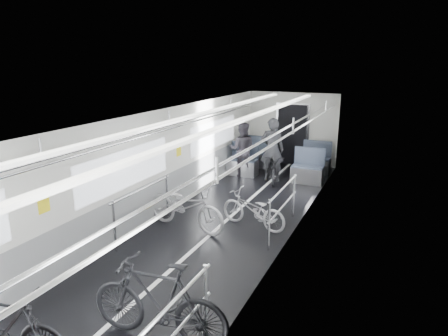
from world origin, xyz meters
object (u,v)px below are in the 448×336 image
object	(u,v)px
bike_left_mid	(4,328)
person_standing	(272,150)
bike_aisle	(274,168)
bike_left_far	(186,206)
bike_right_mid	(253,210)
person_seated	(242,149)
bike_right_near	(158,301)

from	to	relation	value
bike_left_mid	person_standing	size ratio (longest dim) A/B	0.89
bike_left_mid	bike_aisle	bearing A→B (deg)	-15.37
bike_aisle	bike_left_far	bearing A→B (deg)	-115.84
bike_right_mid	person_seated	world-z (taller)	person_seated
bike_right_near	bike_aisle	world-z (taller)	bike_right_near
bike_left_mid	bike_right_near	world-z (taller)	bike_right_near
bike_right_mid	person_seated	size ratio (longest dim) A/B	0.92
person_standing	bike_left_mid	bearing A→B (deg)	72.15
bike_right_near	person_standing	xyz separation A→B (m)	(-0.80, 7.22, 0.37)
bike_right_near	bike_aisle	xyz separation A→B (m)	(-0.69, 7.14, -0.14)
bike_left_mid	bike_aisle	size ratio (longest dim) A/B	1.04
bike_left_mid	bike_left_far	bearing A→B (deg)	-10.39
bike_left_far	person_standing	world-z (taller)	person_standing
bike_left_far	person_standing	bearing A→B (deg)	1.19
bike_left_far	bike_right_mid	size ratio (longest dim) A/B	1.27
person_standing	bike_left_far	bearing A→B (deg)	67.83
bike_left_far	bike_right_near	bearing A→B (deg)	-146.87
bike_right_mid	bike_aisle	xyz separation A→B (m)	(-0.56, 3.35, 0.02)
bike_aisle	person_standing	distance (m)	0.53
bike_left_mid	bike_right_near	bearing A→B (deg)	-62.47
bike_right_near	person_seated	world-z (taller)	person_seated
bike_left_mid	person_standing	distance (m)	8.33
person_seated	person_standing	bearing A→B (deg)	158.44
bike_left_far	person_seated	distance (m)	4.20
person_seated	bike_left_far	bearing A→B (deg)	80.79
bike_left_far	bike_right_mid	xyz separation A→B (m)	(1.26, 0.62, -0.11)
bike_aisle	person_seated	distance (m)	1.18
bike_right_mid	bike_left_far	bearing A→B (deg)	-52.38
person_standing	person_seated	bearing A→B (deg)	-20.97
bike_left_mid	person_seated	bearing A→B (deg)	-7.88
bike_left_mid	person_standing	bearing A→B (deg)	-14.56
bike_left_far	bike_right_mid	world-z (taller)	bike_left_far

